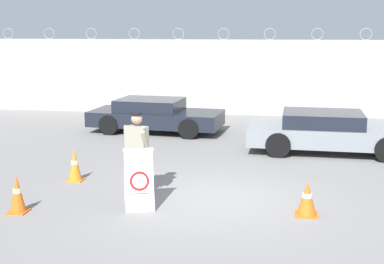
{
  "coord_description": "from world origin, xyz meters",
  "views": [
    {
      "loc": [
        1.01,
        -10.73,
        3.55
      ],
      "look_at": [
        -0.82,
        1.72,
        1.08
      ],
      "focal_mm": 50.0,
      "sensor_mm": 36.0,
      "label": 1
    }
  ],
  "objects_px": {
    "traffic_cone_mid": "(307,198)",
    "parked_car_front_coupe": "(155,115)",
    "security_guard": "(137,149)",
    "traffic_cone_far": "(75,165)",
    "parked_car_rear_sedan": "(328,132)",
    "traffic_cone_near": "(17,194)",
    "barricade_sign": "(139,178)"
  },
  "relations": [
    {
      "from": "traffic_cone_near",
      "to": "parked_car_rear_sedan",
      "type": "distance_m",
      "value": 8.93
    },
    {
      "from": "barricade_sign",
      "to": "traffic_cone_mid",
      "type": "xyz_separation_m",
      "value": [
        3.3,
        -0.01,
        -0.26
      ]
    },
    {
      "from": "traffic_cone_mid",
      "to": "traffic_cone_far",
      "type": "bearing_deg",
      "value": 162.99
    },
    {
      "from": "parked_car_rear_sedan",
      "to": "security_guard",
      "type": "bearing_deg",
      "value": -130.08
    },
    {
      "from": "barricade_sign",
      "to": "traffic_cone_far",
      "type": "distance_m",
      "value": 2.52
    },
    {
      "from": "security_guard",
      "to": "traffic_cone_far",
      "type": "relative_size",
      "value": 2.37
    },
    {
      "from": "traffic_cone_mid",
      "to": "parked_car_rear_sedan",
      "type": "bearing_deg",
      "value": 80.33
    },
    {
      "from": "traffic_cone_near",
      "to": "traffic_cone_far",
      "type": "xyz_separation_m",
      "value": [
        0.31,
        2.27,
        0.0
      ]
    },
    {
      "from": "security_guard",
      "to": "traffic_cone_near",
      "type": "height_order",
      "value": "security_guard"
    },
    {
      "from": "traffic_cone_mid",
      "to": "parked_car_rear_sedan",
      "type": "relative_size",
      "value": 0.14
    },
    {
      "from": "barricade_sign",
      "to": "parked_car_rear_sedan",
      "type": "height_order",
      "value": "barricade_sign"
    },
    {
      "from": "barricade_sign",
      "to": "parked_car_rear_sedan",
      "type": "relative_size",
      "value": 0.25
    },
    {
      "from": "traffic_cone_mid",
      "to": "security_guard",
      "type": "bearing_deg",
      "value": 168.96
    },
    {
      "from": "traffic_cone_near",
      "to": "parked_car_rear_sedan",
      "type": "bearing_deg",
      "value": 43.38
    },
    {
      "from": "traffic_cone_near",
      "to": "parked_car_rear_sedan",
      "type": "xyz_separation_m",
      "value": [
        6.49,
        6.13,
        0.23
      ]
    },
    {
      "from": "traffic_cone_mid",
      "to": "parked_car_front_coupe",
      "type": "relative_size",
      "value": 0.15
    },
    {
      "from": "security_guard",
      "to": "traffic_cone_near",
      "type": "relative_size",
      "value": 2.38
    },
    {
      "from": "traffic_cone_far",
      "to": "parked_car_rear_sedan",
      "type": "distance_m",
      "value": 7.28
    },
    {
      "from": "security_guard",
      "to": "traffic_cone_far",
      "type": "xyz_separation_m",
      "value": [
        -1.75,
        0.92,
        -0.64
      ]
    },
    {
      "from": "parked_car_front_coupe",
      "to": "parked_car_rear_sedan",
      "type": "distance_m",
      "value": 6.04
    },
    {
      "from": "parked_car_rear_sedan",
      "to": "traffic_cone_near",
      "type": "bearing_deg",
      "value": -133.94
    },
    {
      "from": "traffic_cone_mid",
      "to": "parked_car_rear_sedan",
      "type": "xyz_separation_m",
      "value": [
        0.93,
        5.47,
        0.27
      ]
    },
    {
      "from": "traffic_cone_mid",
      "to": "traffic_cone_near",
      "type": "bearing_deg",
      "value": -173.18
    },
    {
      "from": "security_guard",
      "to": "parked_car_rear_sedan",
      "type": "distance_m",
      "value": 6.53
    },
    {
      "from": "traffic_cone_mid",
      "to": "parked_car_front_coupe",
      "type": "bearing_deg",
      "value": 121.07
    },
    {
      "from": "barricade_sign",
      "to": "parked_car_front_coupe",
      "type": "relative_size",
      "value": 0.26
    },
    {
      "from": "traffic_cone_far",
      "to": "parked_car_front_coupe",
      "type": "height_order",
      "value": "parked_car_front_coupe"
    },
    {
      "from": "barricade_sign",
      "to": "traffic_cone_far",
      "type": "relative_size",
      "value": 1.56
    },
    {
      "from": "security_guard",
      "to": "traffic_cone_near",
      "type": "xyz_separation_m",
      "value": [
        -2.06,
        -1.35,
        -0.64
      ]
    },
    {
      "from": "security_guard",
      "to": "traffic_cone_far",
      "type": "bearing_deg",
      "value": 168.99
    },
    {
      "from": "parked_car_rear_sedan",
      "to": "parked_car_front_coupe",
      "type": "bearing_deg",
      "value": 160.55
    },
    {
      "from": "traffic_cone_mid",
      "to": "parked_car_rear_sedan",
      "type": "height_order",
      "value": "parked_car_rear_sedan"
    }
  ]
}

